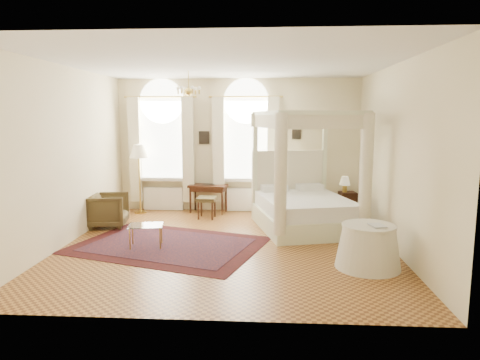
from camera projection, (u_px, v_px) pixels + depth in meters
The scene contains 18 objects.
ground at pixel (227, 245), 7.98m from camera, with size 6.00×6.00×0.00m, color #A56E30.
room_walls at pixel (227, 138), 7.69m from camera, with size 6.00×6.00×6.00m.
window_left at pixel (162, 152), 10.72m from camera, with size 1.62×0.27×3.29m.
window_right at pixel (246, 153), 10.59m from camera, with size 1.62×0.27×3.29m.
chandelier at pixel (189, 90), 8.79m from camera, with size 0.51×0.45×0.50m.
wall_pictures at pixel (241, 136), 10.63m from camera, with size 2.54×0.03×0.39m.
canopy_bed at pixel (305, 203), 9.03m from camera, with size 2.36×2.66×2.48m.
nightstand at pixel (347, 203), 10.44m from camera, with size 0.39×0.35×0.55m, color #34190E.
nightstand_lamp at pixel (345, 182), 10.35m from camera, with size 0.26×0.26×0.38m.
writing_desk at pixel (208, 189), 10.60m from camera, with size 0.99×0.63×0.70m.
laptop at pixel (208, 184), 10.58m from camera, with size 0.31×0.20×0.02m, color black.
stool at pixel (207, 201), 10.01m from camera, with size 0.46×0.46×0.50m.
armchair at pixel (108, 210), 9.26m from camera, with size 0.77×0.80×0.72m, color #45371D.
coffee_table at pixel (146, 227), 7.79m from camera, with size 0.68×0.53×0.42m.
floor_lamp at pixel (139, 155), 10.43m from camera, with size 0.44×0.44×1.69m.
oriental_rug at pixel (169, 245), 7.95m from camera, with size 3.90×3.29×0.01m.
side_table at pixel (368, 247), 6.73m from camera, with size 1.02×1.02×0.70m.
book at pixel (371, 226), 6.55m from camera, with size 0.21×0.28×0.03m, color black.
Camera 1 is at (0.71, -7.69, 2.37)m, focal length 32.00 mm.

